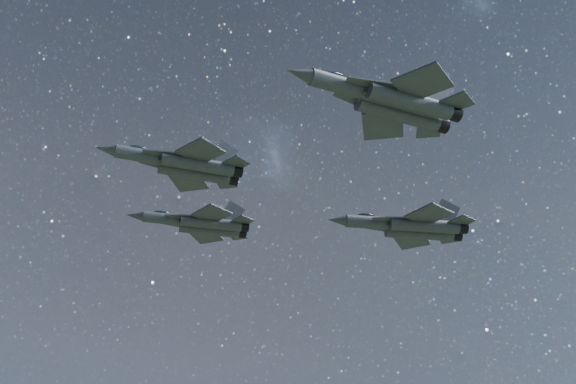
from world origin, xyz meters
TOP-DOWN VIEW (x-y plane):
  - jet_lead at (-10.89, -2.96)m, footprint 16.17×11.06m
  - jet_left at (-1.40, 13.80)m, footprint 16.74×11.21m
  - jet_right at (4.13, -19.15)m, footprint 19.82×13.77m
  - jet_slot at (22.15, -0.93)m, footprint 18.96×12.46m

SIDE VIEW (x-z plane):
  - jet_lead at x=-10.89m, z-range 148.92..152.98m
  - jet_slot at x=22.15m, z-range 150.91..155.78m
  - jet_left at x=-1.40m, z-range 151.78..156.01m
  - jet_right at x=4.13m, z-range 152.24..157.22m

